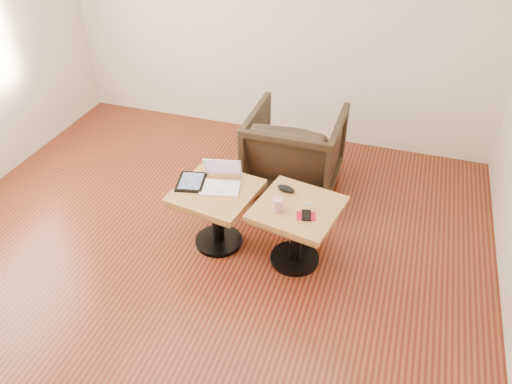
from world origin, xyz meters
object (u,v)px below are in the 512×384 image
(side_table_left, at_px, (217,203))
(side_table_right, at_px, (297,220))
(laptop, at_px, (221,181))
(striped_cup, at_px, (278,205))
(armchair, at_px, (295,150))

(side_table_left, distance_m, side_table_right, 0.64)
(side_table_left, xyz_separation_m, side_table_right, (0.64, -0.01, 0.00))
(side_table_left, bearing_deg, laptop, 82.06)
(laptop, bearing_deg, side_table_left, -118.90)
(striped_cup, bearing_deg, laptop, 162.09)
(side_table_right, distance_m, laptop, 0.65)
(laptop, xyz_separation_m, armchair, (0.35, 0.93, -0.19))
(side_table_left, xyz_separation_m, striped_cup, (0.52, -0.10, 0.18))
(striped_cup, relative_size, armchair, 0.12)
(side_table_left, relative_size, laptop, 1.94)
(side_table_left, xyz_separation_m, laptop, (0.02, 0.06, 0.17))
(side_table_left, height_order, armchair, armchair)
(side_table_left, distance_m, striped_cup, 0.56)
(side_table_left, relative_size, striped_cup, 6.70)
(side_table_left, relative_size, side_table_right, 0.98)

